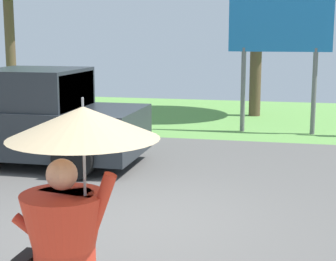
{
  "coord_description": "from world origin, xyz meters",
  "views": [
    {
      "loc": [
        2.1,
        -6.88,
        2.55
      ],
      "look_at": [
        0.29,
        1.0,
        1.1
      ],
      "focal_mm": 57.8,
      "sensor_mm": 36.0,
      "label": 1
    }
  ],
  "objects": [
    {
      "name": "roadside_billboard",
      "position": [
        1.75,
        7.32,
        2.55
      ],
      "size": [
        2.6,
        0.12,
        3.5
      ],
      "color": "slate",
      "rests_on": "ground_plane"
    },
    {
      "name": "monk_pedestrian",
      "position": [
        0.62,
        -3.51,
        1.12
      ],
      "size": [
        1.09,
        1.04,
        2.13
      ],
      "rotation": [
        0.0,
        0.0,
        -0.04
      ],
      "color": "#B22D1E",
      "rests_on": "ground_plane"
    },
    {
      "name": "pickup_truck",
      "position": [
        -3.28,
        2.81,
        0.87
      ],
      "size": [
        5.2,
        2.28,
        1.88
      ],
      "rotation": [
        0.0,
        0.0,
        0.02
      ],
      "color": "#23282D",
      "rests_on": "ground_plane"
    },
    {
      "name": "ground_plane",
      "position": [
        0.0,
        2.95,
        -0.05
      ],
      "size": [
        40.0,
        22.0,
        0.2
      ],
      "color": "#565451"
    }
  ]
}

